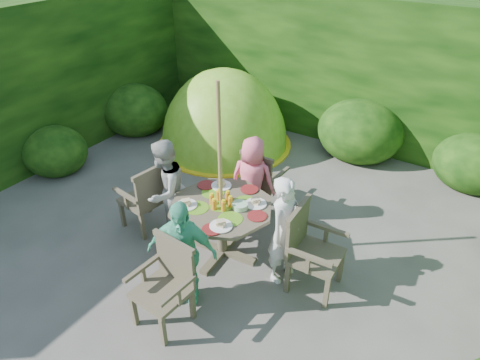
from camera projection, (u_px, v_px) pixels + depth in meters
The scene contains 13 objects.
ground at pixel (217, 248), 5.37m from camera, with size 60.00×60.00×0.00m, color #4E4B45.
hedge_enclosure at pixel (273, 120), 5.65m from camera, with size 9.00×9.00×2.50m.
patio_table at pixel (222, 213), 4.98m from camera, with size 1.33×1.33×0.86m.
parasol_pole at pixel (220, 177), 4.72m from camera, with size 0.04×0.04×2.20m, color olive.
garden_chair_right at pixel (310, 248), 4.59m from camera, with size 0.55×0.61×0.97m.
garden_chair_left at pixel (147, 197), 5.47m from camera, with size 0.56×0.62×0.92m.
garden_chair_back at pixel (262, 179), 5.88m from camera, with size 0.54×0.49×0.87m.
garden_chair_front at pixel (167, 283), 4.22m from camera, with size 0.57×0.52×0.89m.
child_right at pixel (285, 230), 4.64m from camera, with size 0.48×0.31×1.31m, color silver.
child_left at pixel (165, 191), 5.27m from camera, with size 0.65×0.51×1.34m, color #A0A19C.
child_back at pixel (252, 181), 5.58m from camera, with size 0.60×0.39×1.22m, color #F4657F.
child_front at pixel (182, 253), 4.37m from camera, with size 0.73×0.31×1.25m, color #52C199.
dome_tent at pixel (224, 144), 7.78m from camera, with size 2.70×2.70×2.74m.
Camera 1 is at (2.46, -3.29, 3.58)m, focal length 32.00 mm.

